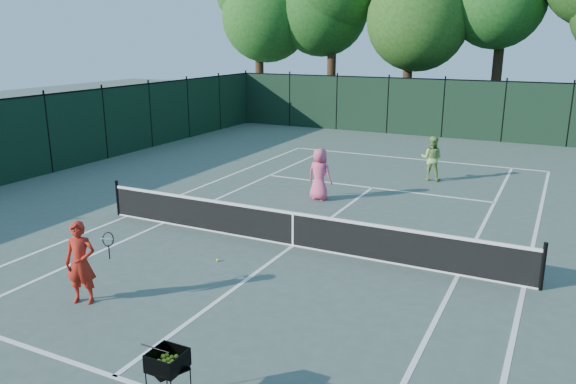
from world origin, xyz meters
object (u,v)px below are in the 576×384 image
at_px(player_green, 432,158).
at_px(ball_hopper, 167,361).
at_px(loose_ball_midcourt, 218,260).
at_px(player_pink, 320,174).
at_px(coach, 81,263).

bearing_deg(player_green, ball_hopper, 86.50).
bearing_deg(player_green, loose_ball_midcourt, 72.66).
xyz_separation_m(ball_hopper, loose_ball_midcourt, (-2.42, 4.89, -0.73)).
bearing_deg(player_green, player_pink, 55.44).
distance_m(coach, loose_ball_midcourt, 3.31).
xyz_separation_m(coach, loose_ball_midcourt, (1.22, 2.97, -0.81)).
distance_m(ball_hopper, loose_ball_midcourt, 5.51).
distance_m(player_green, loose_ball_midcourt, 10.57).
distance_m(player_pink, loose_ball_midcourt, 6.00).
distance_m(coach, ball_hopper, 4.12).
height_order(ball_hopper, loose_ball_midcourt, ball_hopper).
xyz_separation_m(coach, player_pink, (1.28, 8.91, 0.00)).
height_order(coach, loose_ball_midcourt, coach).
bearing_deg(coach, loose_ball_midcourt, 45.38).
bearing_deg(player_pink, coach, 88.87).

